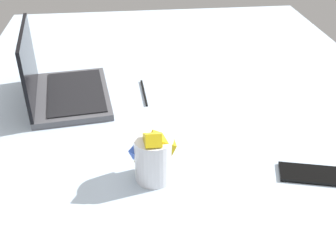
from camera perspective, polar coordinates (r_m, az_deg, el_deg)
bed_mattress at (r=136.20cm, az=1.72°, el=1.09°), size 180.00×140.00×18.00cm
laptop at (r=130.97cm, az=-14.83°, el=5.29°), size 35.48×26.73×23.00cm
snack_cup at (r=93.87cm, az=-2.00°, el=-4.29°), size 9.59×10.84×14.10cm
cell_phone at (r=103.37cm, az=19.11°, el=-6.34°), size 10.15×15.27×0.80cm
charger_cable at (r=132.25cm, az=-3.37°, el=4.66°), size 17.01×1.35×0.60cm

